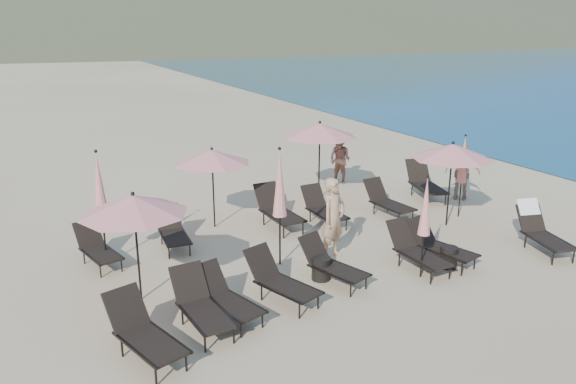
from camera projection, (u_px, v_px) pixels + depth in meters
name	position (u px, v px, depth m)	size (l,w,h in m)	color
ground	(400.00, 279.00, 11.89)	(800.00, 800.00, 0.00)	#D6BA8C
lounger_0	(226.00, 297.00, 10.23)	(1.01, 1.66, 0.89)	black
lounger_1	(201.00, 304.00, 9.89)	(0.77, 1.71, 0.96)	black
lounger_2	(280.00, 279.00, 10.87)	(1.13, 1.75, 0.94)	black
lounger_3	(331.00, 263.00, 11.64)	(1.05, 1.67, 0.90)	black
lounger_4	(417.00, 249.00, 12.29)	(0.69, 1.67, 0.95)	black
lounger_5	(541.00, 229.00, 13.29)	(1.04, 1.82, 1.07)	black
lounger_6	(97.00, 247.00, 12.50)	(0.91, 1.60, 0.87)	black
lounger_7	(173.00, 230.00, 13.50)	(0.70, 1.58, 0.89)	black
lounger_8	(278.00, 209.00, 14.81)	(0.77, 1.82, 1.03)	black
lounger_9	(323.00, 208.00, 15.07)	(0.66, 1.63, 0.93)	black
lounger_10	(387.00, 200.00, 15.68)	(0.78, 1.68, 0.94)	black
lounger_11	(425.00, 182.00, 17.26)	(1.17, 1.96, 1.06)	black
lounger_12	(143.00, 332.00, 9.00)	(1.12, 1.81, 0.98)	black
lounger_13	(440.00, 244.00, 12.61)	(1.00, 1.70, 0.92)	black
umbrella_open_0	(134.00, 205.00, 10.46)	(2.05, 2.05, 2.21)	black
umbrella_open_1	(452.00, 151.00, 14.46)	(2.13, 2.13, 2.29)	black
umbrella_open_2	(212.00, 157.00, 14.38)	(2.01, 2.01, 2.16)	black
umbrella_open_3	(320.00, 130.00, 16.67)	(2.25, 2.25, 2.42)	black
umbrella_closed_0	(426.00, 207.00, 11.53)	(0.27, 0.27, 2.27)	black
umbrella_closed_1	(463.00, 160.00, 15.23)	(0.27, 0.27, 2.34)	black
umbrella_closed_2	(99.00, 186.00, 12.10)	(0.31, 0.31, 2.63)	black
umbrella_closed_3	(280.00, 184.00, 12.07)	(0.32, 0.32, 2.70)	black
side_table_0	(321.00, 268.00, 11.81)	(0.41, 0.41, 0.49)	black
side_table_1	(449.00, 257.00, 12.40)	(0.38, 0.38, 0.48)	black
beachgoer_a	(334.00, 219.00, 12.72)	(0.69, 0.45, 1.90)	tan
beachgoer_b	(340.00, 160.00, 18.73)	(0.79, 0.62, 1.63)	#AC6E59
beachgoer_c	(463.00, 172.00, 16.98)	(1.02, 0.42, 1.73)	tan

